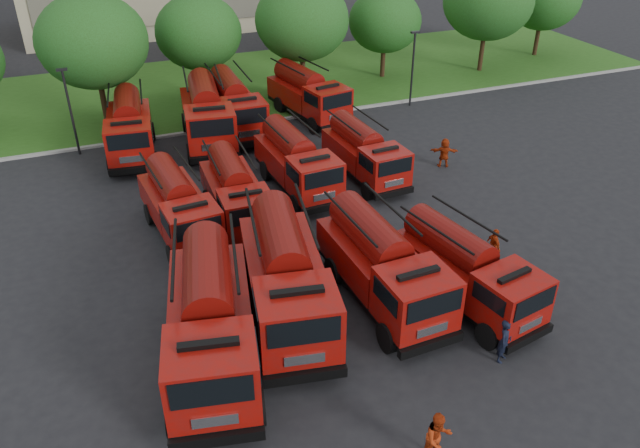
# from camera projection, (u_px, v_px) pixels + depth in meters

# --- Properties ---
(ground) EXTENTS (140.00, 140.00, 0.00)m
(ground) POSITION_uv_depth(u_px,v_px,m) (357.00, 276.00, 26.14)
(ground) COLOR black
(ground) RESTS_ON ground
(lawn) EXTENTS (70.00, 16.00, 0.12)m
(lawn) POSITION_uv_depth(u_px,v_px,m) (212.00, 87.00, 46.81)
(lawn) COLOR #245215
(lawn) RESTS_ON ground
(curb) EXTENTS (70.00, 0.30, 0.14)m
(curb) POSITION_uv_depth(u_px,v_px,m) (241.00, 125.00, 40.35)
(curb) COLOR gray
(curb) RESTS_ON ground
(tree_2) EXTENTS (6.72, 6.72, 8.22)m
(tree_2) POSITION_uv_depth(u_px,v_px,m) (92.00, 41.00, 37.95)
(tree_2) COLOR #382314
(tree_2) RESTS_ON ground
(tree_3) EXTENTS (5.88, 5.88, 7.19)m
(tree_3) POSITION_uv_depth(u_px,v_px,m) (198.00, 32.00, 42.52)
(tree_3) COLOR #382314
(tree_3) RESTS_ON ground
(tree_4) EXTENTS (6.55, 6.55, 8.01)m
(tree_4) POSITION_uv_depth(u_px,v_px,m) (302.00, 20.00, 43.28)
(tree_4) COLOR #382314
(tree_4) RESTS_ON ground
(tree_5) EXTENTS (5.46, 5.46, 6.68)m
(tree_5) POSITION_uv_depth(u_px,v_px,m) (385.00, 21.00, 46.75)
(tree_5) COLOR #382314
(tree_5) RESTS_ON ground
(tree_6) EXTENTS (6.89, 6.89, 8.42)m
(tree_6) POSITION_uv_depth(u_px,v_px,m) (488.00, 1.00, 47.52)
(tree_6) COLOR #382314
(tree_6) RESTS_ON ground
(lamp_post_0) EXTENTS (0.60, 0.25, 5.11)m
(lamp_post_0) POSITION_uv_depth(u_px,v_px,m) (70.00, 107.00, 35.16)
(lamp_post_0) COLOR black
(lamp_post_0) RESTS_ON ground
(lamp_post_1) EXTENTS (0.60, 0.25, 5.11)m
(lamp_post_1) POSITION_uv_depth(u_px,v_px,m) (413.00, 64.00, 42.16)
(lamp_post_1) COLOR black
(lamp_post_1) RESTS_ON ground
(fire_truck_0) EXTENTS (4.32, 8.38, 3.64)m
(fire_truck_0) POSITION_uv_depth(u_px,v_px,m) (210.00, 321.00, 20.83)
(fire_truck_0) COLOR black
(fire_truck_0) RESTS_ON ground
(fire_truck_1) EXTENTS (4.13, 8.32, 3.62)m
(fire_truck_1) POSITION_uv_depth(u_px,v_px,m) (286.00, 277.00, 22.96)
(fire_truck_1) COLOR black
(fire_truck_1) RESTS_ON ground
(fire_truck_2) EXTENTS (2.90, 7.39, 3.32)m
(fire_truck_2) POSITION_uv_depth(u_px,v_px,m) (382.00, 265.00, 23.90)
(fire_truck_2) COLOR black
(fire_truck_2) RESTS_ON ground
(fire_truck_3) EXTENTS (3.47, 6.96, 3.03)m
(fire_truck_3) POSITION_uv_depth(u_px,v_px,m) (466.00, 270.00, 23.87)
(fire_truck_3) COLOR black
(fire_truck_3) RESTS_ON ground
(fire_truck_4) EXTENTS (2.87, 6.76, 2.99)m
(fire_truck_4) POSITION_uv_depth(u_px,v_px,m) (179.00, 206.00, 28.22)
(fire_truck_4) COLOR black
(fire_truck_4) RESTS_ON ground
(fire_truck_5) EXTENTS (2.60, 6.65, 2.99)m
(fire_truck_5) POSITION_uv_depth(u_px,v_px,m) (236.00, 193.00, 29.27)
(fire_truck_5) COLOR black
(fire_truck_5) RESTS_ON ground
(fire_truck_6) EXTENTS (2.81, 6.94, 3.10)m
(fire_truck_6) POSITION_uv_depth(u_px,v_px,m) (297.00, 162.00, 32.10)
(fire_truck_6) COLOR black
(fire_truck_6) RESTS_ON ground
(fire_truck_7) EXTENTS (2.65, 6.51, 2.91)m
(fire_truck_7) POSITION_uv_depth(u_px,v_px,m) (364.00, 153.00, 33.30)
(fire_truck_7) COLOR black
(fire_truck_7) RESTS_ON ground
(fire_truck_8) EXTENTS (3.32, 7.47, 3.29)m
(fire_truck_8) POSITION_uv_depth(u_px,v_px,m) (129.00, 127.00, 35.84)
(fire_truck_8) COLOR black
(fire_truck_8) RESTS_ON ground
(fire_truck_9) EXTENTS (3.78, 8.21, 3.60)m
(fire_truck_9) POSITION_uv_depth(u_px,v_px,m) (207.00, 114.00, 37.20)
(fire_truck_9) COLOR black
(fire_truck_9) RESTS_ON ground
(fire_truck_10) EXTENTS (2.91, 7.54, 3.40)m
(fire_truck_10) POSITION_uv_depth(u_px,v_px,m) (234.00, 106.00, 38.74)
(fire_truck_10) COLOR black
(fire_truck_10) RESTS_ON ground
(fire_truck_11) EXTENTS (3.71, 7.44, 3.24)m
(fire_truck_11) POSITION_uv_depth(u_px,v_px,m) (308.00, 94.00, 40.83)
(fire_truck_11) COLOR black
(fire_truck_11) RESTS_ON ground
(firefighter_0) EXTENTS (0.78, 0.73, 1.72)m
(firefighter_0) POSITION_uv_depth(u_px,v_px,m) (501.00, 359.00, 21.85)
(firefighter_0) COLOR black
(firefighter_0) RESTS_ON ground
(firefighter_2) EXTENTS (0.64, 1.01, 1.64)m
(firefighter_2) POSITION_uv_depth(u_px,v_px,m) (491.00, 262.00, 27.04)
(firefighter_2) COLOR #A02B0C
(firefighter_2) RESTS_ON ground
(firefighter_3) EXTENTS (1.13, 0.70, 1.63)m
(firefighter_3) POSITION_uv_depth(u_px,v_px,m) (497.00, 325.00, 23.45)
(firefighter_3) COLOR black
(firefighter_3) RESTS_ON ground
(firefighter_4) EXTENTS (0.89, 0.95, 1.62)m
(firefighter_4) POSITION_uv_depth(u_px,v_px,m) (277.00, 242.00, 28.44)
(firefighter_4) COLOR black
(firefighter_4) RESTS_ON ground
(firefighter_5) EXTENTS (1.68, 1.28, 1.67)m
(firefighter_5) POSITION_uv_depth(u_px,v_px,m) (443.00, 166.00, 35.24)
(firefighter_5) COLOR #A02B0C
(firefighter_5) RESTS_ON ground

